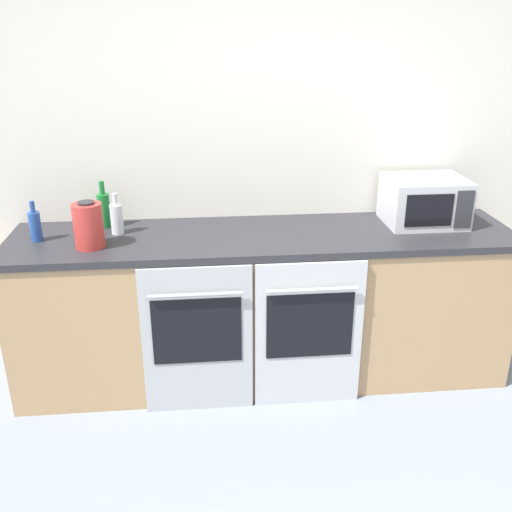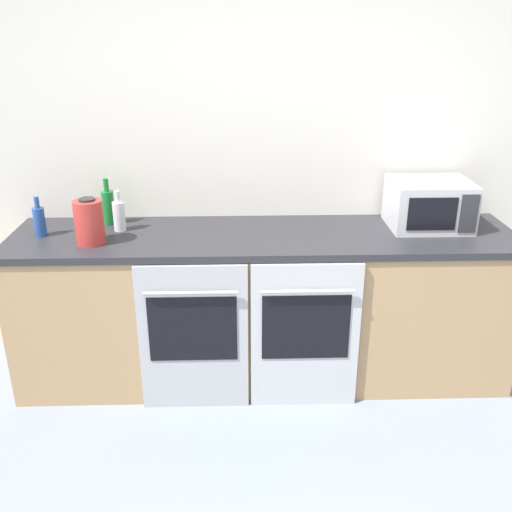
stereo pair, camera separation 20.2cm
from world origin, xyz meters
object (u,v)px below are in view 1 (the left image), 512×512
object	(u,v)px
oven_left	(197,340)
microwave	(424,201)
bottle_clear	(117,218)
kettle	(88,225)
bottle_green	(104,209)
bottle_blue	(35,225)
oven_right	(309,334)

from	to	relation	value
oven_left	microwave	bearing A→B (deg)	17.75
bottle_clear	kettle	world-z (taller)	kettle
bottle_clear	bottle_green	size ratio (longest dim) A/B	0.85
microwave	oven_left	bearing A→B (deg)	-162.25
bottle_clear	oven_left	bearing A→B (deg)	-44.68
bottle_clear	bottle_blue	bearing A→B (deg)	-169.47
bottle_blue	oven_right	bearing A→B (deg)	-13.30
oven_left	bottle_blue	size ratio (longest dim) A/B	3.84
oven_right	microwave	bearing A→B (deg)	30.12
bottle_clear	kettle	distance (m)	0.24
kettle	bottle_clear	bearing A→B (deg)	59.72
oven_left	kettle	bearing A→B (deg)	157.81
bottle_clear	microwave	bearing A→B (deg)	0.28
bottle_blue	bottle_clear	bearing A→B (deg)	10.53
bottle_green	kettle	size ratio (longest dim) A/B	1.10
oven_left	microwave	distance (m)	1.55
oven_right	bottle_blue	bearing A→B (deg)	166.70
microwave	bottle_clear	xyz separation A→B (m)	(-1.78, -0.01, -0.05)
oven_left	bottle_clear	distance (m)	0.83
oven_left	kettle	world-z (taller)	kettle
microwave	bottle_green	bearing A→B (deg)	176.64
bottle_clear	kettle	bearing A→B (deg)	-120.28
oven_left	kettle	xyz separation A→B (m)	(-0.55, 0.22, 0.59)
microwave	kettle	bearing A→B (deg)	-173.69
oven_left	bottle_clear	xyz separation A→B (m)	(-0.43, 0.42, 0.56)
oven_right	bottle_blue	world-z (taller)	bottle_blue
oven_right	bottle_green	xyz separation A→B (m)	(-1.12, 0.54, 0.58)
microwave	bottle_blue	distance (m)	2.21
oven_left	oven_right	world-z (taller)	same
oven_left	bottle_green	bearing A→B (deg)	133.46
oven_right	bottle_clear	world-z (taller)	bottle_clear
bottle_clear	bottle_green	xyz separation A→B (m)	(-0.09, 0.12, 0.02)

